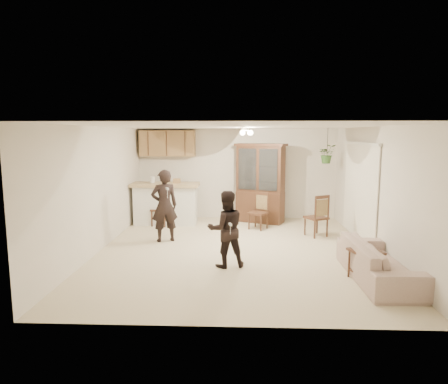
{
  "coord_description": "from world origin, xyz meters",
  "views": [
    {
      "loc": [
        0.08,
        -7.87,
        2.35
      ],
      "look_at": [
        -0.25,
        0.4,
        1.15
      ],
      "focal_mm": 32.0,
      "sensor_mm": 36.0,
      "label": 1
    }
  ],
  "objects_px": {
    "china_hutch": "(260,184)",
    "chair_hutch_left": "(258,219)",
    "side_table": "(365,264)",
    "adult": "(164,201)",
    "chair_hutch_right": "(316,224)",
    "chair_bar": "(161,215)",
    "child": "(226,230)",
    "sofa": "(378,258)"
  },
  "relations": [
    {
      "from": "chair_hutch_left",
      "to": "chair_hutch_right",
      "type": "relative_size",
      "value": 0.94
    },
    {
      "from": "chair_bar",
      "to": "chair_hutch_left",
      "type": "bearing_deg",
      "value": 2.13
    },
    {
      "from": "sofa",
      "to": "china_hutch",
      "type": "xyz_separation_m",
      "value": [
        -1.71,
        4.25,
        0.67
      ]
    },
    {
      "from": "adult",
      "to": "chair_hutch_right",
      "type": "height_order",
      "value": "adult"
    },
    {
      "from": "chair_bar",
      "to": "sofa",
      "type": "bearing_deg",
      "value": -31.93
    },
    {
      "from": "adult",
      "to": "chair_bar",
      "type": "relative_size",
      "value": 1.9
    },
    {
      "from": "side_table",
      "to": "chair_hutch_right",
      "type": "xyz_separation_m",
      "value": [
        -0.27,
        2.81,
        0.02
      ]
    },
    {
      "from": "china_hutch",
      "to": "sofa",
      "type": "bearing_deg",
      "value": -45.31
    },
    {
      "from": "adult",
      "to": "side_table",
      "type": "distance_m",
      "value": 4.36
    },
    {
      "from": "sofa",
      "to": "chair_hutch_right",
      "type": "relative_size",
      "value": 1.91
    },
    {
      "from": "chair_hutch_left",
      "to": "sofa",
      "type": "bearing_deg",
      "value": -31.68
    },
    {
      "from": "side_table",
      "to": "adult",
      "type": "bearing_deg",
      "value": 148.88
    },
    {
      "from": "sofa",
      "to": "side_table",
      "type": "bearing_deg",
      "value": 95.77
    },
    {
      "from": "china_hutch",
      "to": "side_table",
      "type": "xyz_separation_m",
      "value": [
        1.49,
        -4.28,
        -0.78
      ]
    },
    {
      "from": "child",
      "to": "side_table",
      "type": "bearing_deg",
      "value": 150.59
    },
    {
      "from": "sofa",
      "to": "china_hutch",
      "type": "relative_size",
      "value": 0.89
    },
    {
      "from": "chair_bar",
      "to": "chair_hutch_right",
      "type": "bearing_deg",
      "value": -4.86
    },
    {
      "from": "sofa",
      "to": "side_table",
      "type": "height_order",
      "value": "sofa"
    },
    {
      "from": "side_table",
      "to": "child",
      "type": "bearing_deg",
      "value": 165.93
    },
    {
      "from": "sofa",
      "to": "chair_hutch_right",
      "type": "bearing_deg",
      "value": 8.98
    },
    {
      "from": "chair_bar",
      "to": "chair_hutch_right",
      "type": "relative_size",
      "value": 0.97
    },
    {
      "from": "child",
      "to": "sofa",
      "type": "bearing_deg",
      "value": 152.31
    },
    {
      "from": "adult",
      "to": "chair_hutch_right",
      "type": "bearing_deg",
      "value": 167.98
    },
    {
      "from": "chair_hutch_left",
      "to": "side_table",
      "type": "bearing_deg",
      "value": -34.74
    },
    {
      "from": "china_hutch",
      "to": "chair_hutch_left",
      "type": "bearing_deg",
      "value": -73.24
    },
    {
      "from": "chair_hutch_right",
      "to": "child",
      "type": "bearing_deg",
      "value": 19.43
    },
    {
      "from": "chair_hutch_left",
      "to": "chair_hutch_right",
      "type": "bearing_deg",
      "value": 4.72
    },
    {
      "from": "chair_bar",
      "to": "chair_hutch_right",
      "type": "height_order",
      "value": "chair_hutch_right"
    },
    {
      "from": "china_hutch",
      "to": "chair_hutch_left",
      "type": "distance_m",
      "value": 1.14
    },
    {
      "from": "china_hutch",
      "to": "chair_bar",
      "type": "xyz_separation_m",
      "value": [
        -2.6,
        -0.52,
        -0.77
      ]
    },
    {
      "from": "side_table",
      "to": "chair_bar",
      "type": "xyz_separation_m",
      "value": [
        -4.09,
        3.75,
        0.01
      ]
    },
    {
      "from": "side_table",
      "to": "chair_hutch_left",
      "type": "bearing_deg",
      "value": 114.57
    },
    {
      "from": "child",
      "to": "chair_hutch_left",
      "type": "relative_size",
      "value": 1.47
    },
    {
      "from": "chair_hutch_left",
      "to": "chair_bar",
      "type": "bearing_deg",
      "value": -156.13
    },
    {
      "from": "adult",
      "to": "china_hutch",
      "type": "bearing_deg",
      "value": -158.74
    },
    {
      "from": "china_hutch",
      "to": "chair_hutch_left",
      "type": "relative_size",
      "value": 2.3
    },
    {
      "from": "side_table",
      "to": "chair_bar",
      "type": "height_order",
      "value": "chair_bar"
    },
    {
      "from": "adult",
      "to": "chair_hutch_left",
      "type": "distance_m",
      "value": 2.52
    },
    {
      "from": "adult",
      "to": "chair_hutch_left",
      "type": "relative_size",
      "value": 1.96
    },
    {
      "from": "china_hutch",
      "to": "side_table",
      "type": "bearing_deg",
      "value": -47.95
    },
    {
      "from": "sofa",
      "to": "chair_hutch_left",
      "type": "height_order",
      "value": "chair_hutch_left"
    },
    {
      "from": "china_hutch",
      "to": "adult",
      "type": "bearing_deg",
      "value": -114.22
    }
  ]
}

